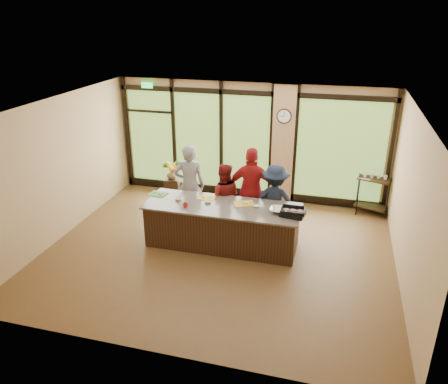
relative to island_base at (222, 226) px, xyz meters
The scene contains 25 objects.
floor 0.53m from the island_base, 90.00° to the right, with size 7.00×7.00×0.00m, color brown.
ceiling 2.58m from the island_base, 90.00° to the right, with size 7.00×7.00×0.00m, color silver.
back_wall 2.90m from the island_base, 90.00° to the left, with size 7.00×7.00×0.00m, color tan.
left_wall 3.67m from the island_base, behind, with size 6.00×6.00×0.00m, color tan.
right_wall 3.67m from the island_base, ahead, with size 6.00×6.00×0.00m, color tan.
window_wall 2.83m from the island_base, 86.48° to the left, with size 6.90×0.12×3.00m.
island_base is the anchor object (origin of this frame).
countertop 0.46m from the island_base, ahead, with size 3.20×1.10×0.04m, color #6D625A.
wall_clock 3.25m from the island_base, 71.68° to the left, with size 0.36×0.04×0.36m.
cook_left 1.36m from the island_base, 141.09° to the left, with size 0.70×0.46×1.91m, color slate.
cook_midleft 0.79m from the island_base, 102.72° to the left, with size 0.76×0.60×1.57m, color maroon.
cook_midright 1.09m from the island_base, 62.38° to the left, with size 1.13×0.47×1.93m, color maroon.
cook_right 1.28m from the island_base, 37.50° to the left, with size 1.05×0.60×1.63m, color #161F32.
roasting_pan 1.55m from the island_base, ahead, with size 0.46×0.35×0.08m, color black.
mixing_bowl 1.27m from the island_base, ahead, with size 0.34×0.34×0.08m, color silver.
cutting_board_left 1.59m from the island_base, behind, with size 0.38×0.29×0.01m, color #35802E.
cutting_board_center 0.70m from the island_base, 145.61° to the left, with size 0.36×0.27×0.01m, color gold.
cutting_board_right 0.67m from the island_base, 24.60° to the left, with size 0.41×0.31×0.01m, color gold.
prep_bowl_near 1.09m from the island_base, behind, with size 0.14×0.14×0.04m, color white.
prep_bowl_mid 0.60m from the island_base, behind, with size 0.14×0.14×0.05m, color white.
prep_bowl_far 0.86m from the island_base, ahead, with size 0.13×0.13×0.03m, color white.
red_ramekin 0.91m from the island_base, 159.79° to the right, with size 0.10×0.10×0.08m, color red.
flower_stand 2.41m from the island_base, 136.84° to the left, with size 0.36×0.36×0.72m, color #311C10.
flower_vase 2.44m from the island_base, 136.84° to the left, with size 0.26×0.26×0.27m, color olive.
bar_cart 3.95m from the island_base, 38.22° to the left, with size 0.83×0.63×1.01m.
Camera 1 is at (2.15, -7.54, 4.65)m, focal length 35.00 mm.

